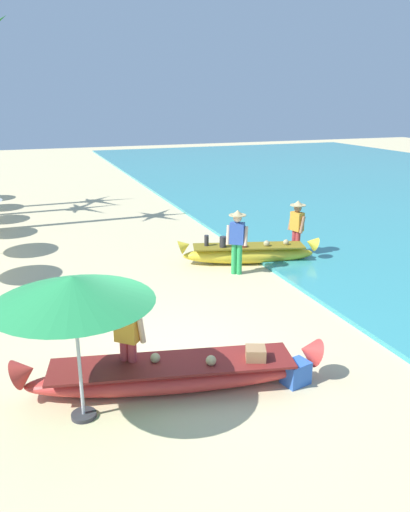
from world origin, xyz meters
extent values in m
plane|color=beige|center=(0.00, 0.00, 0.00)|extent=(80.00, 80.00, 0.00)
ellipsoid|color=red|center=(-0.25, -0.90, 0.22)|extent=(4.59, 1.72, 0.43)
cone|color=red|center=(-2.42, -0.44, 0.48)|extent=(0.51, 0.55, 0.54)
cone|color=red|center=(1.91, -1.37, 0.48)|extent=(0.51, 0.55, 0.54)
cube|color=maroon|center=(-0.25, -0.90, 0.43)|extent=(3.89, 1.58, 0.04)
cube|color=#9E754C|center=(1.01, -1.26, 0.54)|extent=(0.40, 0.39, 0.22)
sphere|color=tan|center=(0.30, -1.16, 0.51)|extent=(0.16, 0.16, 0.16)
sphere|color=tan|center=(-0.49, -0.77, 0.51)|extent=(0.16, 0.16, 0.16)
ellipsoid|color=yellow|center=(3.53, 4.36, 0.24)|extent=(3.67, 1.62, 0.49)
cone|color=yellow|center=(1.83, 4.84, 0.54)|extent=(0.49, 0.49, 0.47)
cone|color=yellow|center=(5.23, 3.88, 0.54)|extent=(0.49, 0.49, 0.47)
cube|color=olive|center=(3.53, 4.36, 0.49)|extent=(3.12, 1.48, 0.04)
sphere|color=tan|center=(4.53, 4.08, 0.57)|extent=(0.16, 0.16, 0.16)
sphere|color=tan|center=(3.97, 4.15, 0.58)|extent=(0.17, 0.17, 0.17)
cylinder|color=#B74C38|center=(3.31, 4.31, 0.54)|extent=(0.26, 0.26, 0.10)
cylinder|color=#2D2D33|center=(2.80, 4.46, 0.65)|extent=(0.19, 0.19, 0.32)
cylinder|color=#2D2D33|center=(2.43, 4.74, 0.65)|extent=(0.12, 0.12, 0.32)
cylinder|color=green|center=(2.92, 3.62, 0.41)|extent=(0.14, 0.14, 0.82)
cylinder|color=green|center=(2.80, 3.70, 0.41)|extent=(0.14, 0.14, 0.82)
cube|color=#3356B2|center=(2.86, 3.66, 1.09)|extent=(0.42, 0.38, 0.55)
cylinder|color=beige|center=(3.04, 3.51, 1.04)|extent=(0.18, 0.21, 0.51)
cylinder|color=beige|center=(2.66, 3.77, 1.04)|extent=(0.18, 0.21, 0.51)
sphere|color=beige|center=(2.86, 3.66, 1.49)|extent=(0.22, 0.22, 0.22)
cylinder|color=tan|center=(2.86, 3.66, 1.57)|extent=(0.44, 0.44, 0.02)
cone|color=tan|center=(2.86, 3.66, 1.64)|extent=(0.26, 0.26, 0.12)
cylinder|color=#B2383D|center=(-0.93, -0.55, 0.40)|extent=(0.14, 0.14, 0.79)
cylinder|color=#B2383D|center=(-0.82, -0.64, 0.40)|extent=(0.14, 0.14, 0.79)
cube|color=gold|center=(-0.88, -0.59, 1.10)|extent=(0.42, 0.40, 0.61)
cylinder|color=beige|center=(-1.04, -0.43, 1.05)|extent=(0.20, 0.21, 0.56)
cylinder|color=beige|center=(-0.69, -0.73, 1.05)|extent=(0.20, 0.21, 0.56)
sphere|color=beige|center=(-0.88, -0.59, 1.52)|extent=(0.22, 0.22, 0.22)
cylinder|color=#B2383D|center=(5.06, 4.33, 0.39)|extent=(0.14, 0.14, 0.79)
cylinder|color=#B2383D|center=(5.02, 4.47, 0.39)|extent=(0.14, 0.14, 0.79)
cube|color=gold|center=(5.04, 4.40, 1.05)|extent=(0.30, 0.40, 0.53)
cylinder|color=#9E7051|center=(5.08, 4.17, 1.00)|extent=(0.20, 0.13, 0.49)
cylinder|color=#9E7051|center=(4.96, 4.62, 1.00)|extent=(0.20, 0.13, 0.49)
sphere|color=#9E7051|center=(5.04, 4.40, 1.44)|extent=(0.22, 0.22, 0.22)
cylinder|color=tan|center=(5.04, 4.40, 1.52)|extent=(0.44, 0.44, 0.02)
cone|color=tan|center=(5.04, 4.40, 1.59)|extent=(0.26, 0.26, 0.12)
cylinder|color=#B7B7BC|center=(-1.68, -1.18, 1.07)|extent=(0.05, 0.05, 2.14)
cone|color=#28934C|center=(-1.68, -1.18, 1.98)|extent=(2.19, 2.19, 0.36)
cylinder|color=#333338|center=(-1.68, -1.18, 0.03)|extent=(0.36, 0.36, 0.06)
cube|color=blue|center=(1.64, -1.47, 0.19)|extent=(0.47, 0.40, 0.38)
camera|label=1|loc=(-2.18, -7.54, 4.40)|focal=34.95mm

